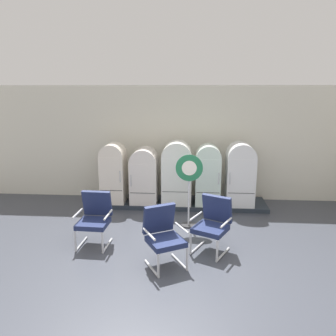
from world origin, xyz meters
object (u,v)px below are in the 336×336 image
armchair_left (95,216)px  armchair_center (163,233)px  refrigerator_1 (144,174)px  refrigerator_3 (208,173)px  refrigerator_0 (113,171)px  armchair_right (213,222)px  sign_stand (189,188)px  refrigerator_2 (177,171)px  refrigerator_4 (240,172)px

armchair_left → armchair_center: bearing=-26.2°
refrigerator_1 → armchair_center: size_ratio=1.36×
armchair_left → refrigerator_3: bearing=44.2°
refrigerator_0 → refrigerator_3: 2.32m
armchair_center → armchair_right: bearing=33.2°
armchair_left → sign_stand: size_ratio=0.64×
refrigerator_1 → refrigerator_2: (0.81, -0.01, 0.09)m
refrigerator_3 → refrigerator_0: bearing=179.5°
refrigerator_0 → refrigerator_4: bearing=0.4°
refrigerator_1 → refrigerator_4: size_ratio=0.90×
refrigerator_0 → armchair_left: refrigerator_0 is taller
sign_stand → armchair_center: bearing=-104.1°
refrigerator_1 → armchair_center: 2.93m
refrigerator_4 → armchair_right: size_ratio=1.52×
refrigerator_4 → refrigerator_1: bearing=179.9°
refrigerator_2 → armchair_left: refrigerator_2 is taller
armchair_left → armchair_right: 2.19m
refrigerator_1 → refrigerator_2: refrigerator_2 is taller
refrigerator_0 → sign_stand: bearing=-32.6°
armchair_center → refrigerator_2: bearing=88.0°
refrigerator_0 → refrigerator_3: bearing=-0.5°
armchair_center → refrigerator_0: bearing=117.7°
refrigerator_0 → armchair_right: (2.32, -2.25, -0.34)m
refrigerator_4 → armchair_center: refrigerator_4 is taller
refrigerator_2 → armchair_center: (-0.10, -2.82, -0.36)m
refrigerator_1 → refrigerator_2: bearing=-0.9°
refrigerator_0 → refrigerator_2: bearing=0.5°
refrigerator_1 → sign_stand: bearing=-47.8°
refrigerator_0 → armchair_center: size_ratio=1.47×
refrigerator_0 → refrigerator_1: 0.77m
refrigerator_2 → armchair_center: 2.85m
armchair_left → sign_stand: bearing=28.5°
refrigerator_4 → armchair_left: refrigerator_4 is taller
armchair_right → sign_stand: (-0.44, 1.05, 0.30)m
refrigerator_0 → refrigerator_3: refrigerator_0 is taller
refrigerator_0 → armchair_center: 3.19m
refrigerator_2 → refrigerator_4: 1.52m
refrigerator_1 → armchair_left: bearing=-106.2°
refrigerator_1 → refrigerator_2: 0.81m
refrigerator_3 → refrigerator_4: size_ratio=0.97×
refrigerator_4 → armchair_right: bearing=-108.7°
refrigerator_2 → armchair_center: bearing=-92.0°
armchair_center → sign_stand: size_ratio=0.64×
refrigerator_2 → refrigerator_3: bearing=-2.6°
refrigerator_0 → sign_stand: 2.23m
refrigerator_1 → sign_stand: 1.66m
refrigerator_0 → refrigerator_1: size_ratio=1.08×
refrigerator_0 → armchair_right: refrigerator_0 is taller
refrigerator_2 → refrigerator_3: 0.75m
refrigerator_0 → refrigerator_1: refrigerator_0 is taller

